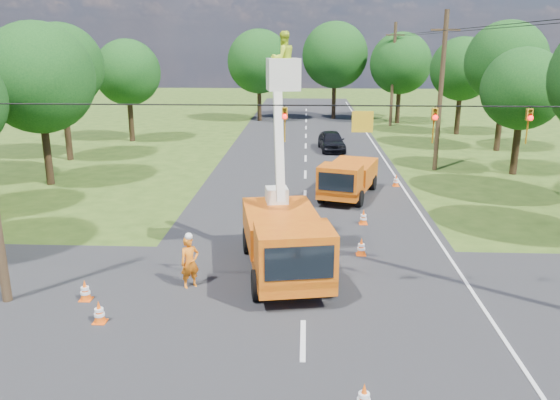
# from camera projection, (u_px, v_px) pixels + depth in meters

# --- Properties ---
(ground) EXTENTS (140.00, 140.00, 0.00)m
(ground) POSITION_uv_depth(u_px,v_px,m) (305.00, 175.00, 34.37)
(ground) COLOR #2D4815
(ground) RESTS_ON ground
(road_main) EXTENTS (12.00, 100.00, 0.06)m
(road_main) POSITION_uv_depth(u_px,v_px,m) (305.00, 175.00, 34.37)
(road_main) COLOR black
(road_main) RESTS_ON ground
(road_cross) EXTENTS (56.00, 10.00, 0.07)m
(road_cross) POSITION_uv_depth(u_px,v_px,m) (303.00, 308.00, 17.08)
(road_cross) COLOR black
(road_cross) RESTS_ON ground
(edge_line) EXTENTS (0.12, 90.00, 0.02)m
(edge_line) POSITION_uv_depth(u_px,v_px,m) (395.00, 176.00, 34.11)
(edge_line) COLOR silver
(edge_line) RESTS_ON ground
(bucket_truck) EXTENTS (3.56, 6.93, 8.38)m
(bucket_truck) POSITION_uv_depth(u_px,v_px,m) (285.00, 228.00, 19.14)
(bucket_truck) COLOR orange
(bucket_truck) RESTS_ON ground
(second_truck) EXTENTS (3.65, 5.99, 2.11)m
(second_truck) POSITION_uv_depth(u_px,v_px,m) (348.00, 178.00, 29.09)
(second_truck) COLOR orange
(second_truck) RESTS_ON ground
(ground_worker) EXTENTS (0.79, 0.74, 1.81)m
(ground_worker) POSITION_uv_depth(u_px,v_px,m) (190.00, 263.00, 18.28)
(ground_worker) COLOR orange
(ground_worker) RESTS_ON ground
(distant_car) EXTENTS (2.21, 4.64, 1.53)m
(distant_car) POSITION_uv_depth(u_px,v_px,m) (332.00, 141.00, 42.09)
(distant_car) COLOR black
(distant_car) RESTS_ON ground
(traffic_cone_1) EXTENTS (0.38, 0.38, 0.71)m
(traffic_cone_1) POSITION_uv_depth(u_px,v_px,m) (364.00, 398.00, 12.17)
(traffic_cone_1) COLOR #FF590D
(traffic_cone_1) RESTS_ON ground
(traffic_cone_2) EXTENTS (0.38, 0.38, 0.71)m
(traffic_cone_2) POSITION_uv_depth(u_px,v_px,m) (361.00, 247.00, 21.22)
(traffic_cone_2) COLOR #FF590D
(traffic_cone_2) RESTS_ON ground
(traffic_cone_3) EXTENTS (0.38, 0.38, 0.71)m
(traffic_cone_3) POSITION_uv_depth(u_px,v_px,m) (363.00, 217.00, 24.87)
(traffic_cone_3) COLOR #FF590D
(traffic_cone_3) RESTS_ON ground
(traffic_cone_4) EXTENTS (0.38, 0.38, 0.71)m
(traffic_cone_4) POSITION_uv_depth(u_px,v_px,m) (99.00, 312.00, 16.06)
(traffic_cone_4) COLOR #FF590D
(traffic_cone_4) RESTS_ON ground
(traffic_cone_5) EXTENTS (0.38, 0.38, 0.71)m
(traffic_cone_5) POSITION_uv_depth(u_px,v_px,m) (85.00, 291.00, 17.47)
(traffic_cone_5) COLOR #FF590D
(traffic_cone_5) RESTS_ON ground
(traffic_cone_7) EXTENTS (0.38, 0.38, 0.71)m
(traffic_cone_7) POSITION_uv_depth(u_px,v_px,m) (396.00, 181.00, 31.51)
(traffic_cone_7) COLOR #FF590D
(traffic_cone_7) RESTS_ON ground
(pole_right_mid) EXTENTS (1.80, 0.30, 10.00)m
(pole_right_mid) POSITION_uv_depth(u_px,v_px,m) (441.00, 91.00, 34.49)
(pole_right_mid) COLOR #4C3823
(pole_right_mid) RESTS_ON ground
(pole_right_far) EXTENTS (1.80, 0.30, 10.00)m
(pole_right_far) POSITION_uv_depth(u_px,v_px,m) (393.00, 74.00, 53.69)
(pole_right_far) COLOR #4C3823
(pole_right_far) RESTS_ON ground
(signal_span) EXTENTS (18.00, 0.29, 1.07)m
(signal_span) POSITION_uv_depth(u_px,v_px,m) (385.00, 121.00, 15.36)
(signal_span) COLOR black
(signal_span) RESTS_ON ground
(tree_left_d) EXTENTS (6.20, 6.20, 9.24)m
(tree_left_d) POSITION_uv_depth(u_px,v_px,m) (38.00, 78.00, 30.49)
(tree_left_d) COLOR #382616
(tree_left_d) RESTS_ON ground
(tree_left_e) EXTENTS (5.80, 5.80, 9.41)m
(tree_left_e) POSITION_uv_depth(u_px,v_px,m) (61.00, 66.00, 37.19)
(tree_left_e) COLOR #382616
(tree_left_e) RESTS_ON ground
(tree_left_f) EXTENTS (5.40, 5.40, 8.40)m
(tree_left_f) POSITION_uv_depth(u_px,v_px,m) (127.00, 73.00, 45.00)
(tree_left_f) COLOR #382616
(tree_left_f) RESTS_ON ground
(tree_right_c) EXTENTS (5.00, 5.00, 7.83)m
(tree_right_c) POSITION_uv_depth(u_px,v_px,m) (523.00, 89.00, 33.25)
(tree_right_c) COLOR #382616
(tree_right_c) RESTS_ON ground
(tree_right_d) EXTENTS (6.00, 6.00, 9.70)m
(tree_right_d) POSITION_uv_depth(u_px,v_px,m) (506.00, 62.00, 40.49)
(tree_right_d) COLOR #382616
(tree_right_d) RESTS_ON ground
(tree_right_e) EXTENTS (5.60, 5.60, 8.63)m
(tree_right_e) POSITION_uv_depth(u_px,v_px,m) (462.00, 69.00, 48.45)
(tree_right_e) COLOR #382616
(tree_right_e) RESTS_ON ground
(tree_far_a) EXTENTS (6.60, 6.60, 9.50)m
(tree_far_a) POSITION_uv_depth(u_px,v_px,m) (259.00, 62.00, 56.90)
(tree_far_a) COLOR #382616
(tree_far_a) RESTS_ON ground
(tree_far_b) EXTENTS (7.00, 7.00, 10.32)m
(tree_far_b) POSITION_uv_depth(u_px,v_px,m) (335.00, 55.00, 58.28)
(tree_far_b) COLOR #382616
(tree_far_b) RESTS_ON ground
(tree_far_c) EXTENTS (6.20, 6.20, 9.18)m
(tree_far_c) POSITION_uv_depth(u_px,v_px,m) (400.00, 63.00, 55.30)
(tree_far_c) COLOR #382616
(tree_far_c) RESTS_ON ground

